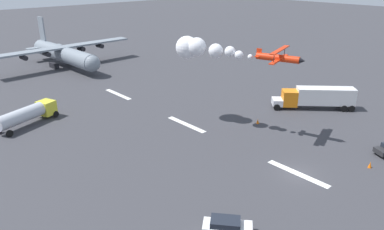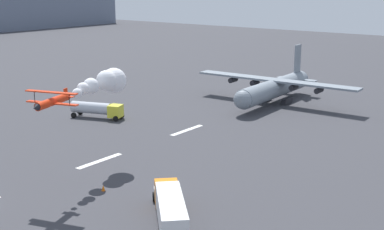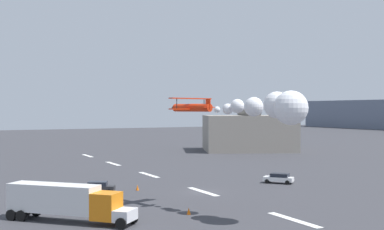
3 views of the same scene
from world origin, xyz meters
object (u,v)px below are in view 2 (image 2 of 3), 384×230
(cargo_transport_plane, at_px, (272,88))
(traffic_cone_far, at_px, (103,188))
(semi_truck_orange, at_px, (170,208))
(stunt_biplane_red, at_px, (103,83))
(fuel_tanker_truck, at_px, (97,109))

(cargo_transport_plane, distance_m, traffic_cone_far, 53.04)
(semi_truck_orange, distance_m, traffic_cone_far, 12.82)
(stunt_biplane_red, height_order, traffic_cone_far, stunt_biplane_red)
(cargo_transport_plane, relative_size, stunt_biplane_red, 1.91)
(stunt_biplane_red, relative_size, fuel_tanker_truck, 1.84)
(cargo_transport_plane, height_order, semi_truck_orange, cargo_transport_plane)
(cargo_transport_plane, bearing_deg, traffic_cone_far, -172.82)
(cargo_transport_plane, xyz_separation_m, fuel_tanker_truck, (-29.43, 19.70, -1.54))
(cargo_transport_plane, distance_m, stunt_biplane_red, 47.08)
(stunt_biplane_red, distance_m, traffic_cone_far, 14.05)
(stunt_biplane_red, relative_size, traffic_cone_far, 24.54)
(fuel_tanker_truck, height_order, traffic_cone_far, fuel_tanker_truck)
(cargo_transport_plane, bearing_deg, fuel_tanker_truck, 146.20)
(semi_truck_orange, bearing_deg, fuel_tanker_truck, 56.62)
(stunt_biplane_red, xyz_separation_m, semi_truck_orange, (-8.62, -18.46, -9.36))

